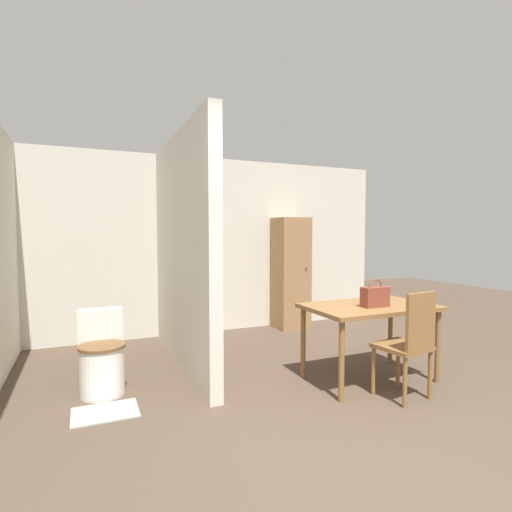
{
  "coord_description": "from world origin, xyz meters",
  "views": [
    {
      "loc": [
        -1.61,
        -1.67,
        1.44
      ],
      "look_at": [
        0.01,
        2.05,
        1.2
      ],
      "focal_mm": 28.0,
      "sensor_mm": 36.0,
      "label": 1
    }
  ],
  "objects": [
    {
      "name": "ground_plane",
      "position": [
        0.0,
        0.0,
        0.0
      ],
      "size": [
        16.0,
        16.0,
        0.0
      ],
      "primitive_type": "plane",
      "color": "#4C3D30"
    },
    {
      "name": "wall_back",
      "position": [
        0.0,
        3.92,
        1.25
      ],
      "size": [
        5.66,
        0.12,
        2.5
      ],
      "color": "beige",
      "rests_on": "ground_plane"
    },
    {
      "name": "partition_wall",
      "position": [
        -0.62,
        2.64,
        1.25
      ],
      "size": [
        0.12,
        2.44,
        2.5
      ],
      "color": "beige",
      "rests_on": "ground_plane"
    },
    {
      "name": "dining_table",
      "position": [
        0.93,
        1.41,
        0.66
      ],
      "size": [
        1.23,
        0.76,
        0.74
      ],
      "color": "brown",
      "rests_on": "ground_plane"
    },
    {
      "name": "wooden_chair",
      "position": [
        0.94,
        0.9,
        0.51
      ],
      "size": [
        0.45,
        0.45,
        0.94
      ],
      "rotation": [
        0.0,
        0.0,
        0.15
      ],
      "color": "brown",
      "rests_on": "ground_plane"
    },
    {
      "name": "toilet",
      "position": [
        -1.47,
        2.12,
        0.31
      ],
      "size": [
        0.4,
        0.55,
        0.72
      ],
      "color": "white",
      "rests_on": "ground_plane"
    },
    {
      "name": "handbag",
      "position": [
        0.91,
        1.31,
        0.84
      ],
      "size": [
        0.26,
        0.12,
        0.27
      ],
      "color": "brown",
      "rests_on": "dining_table"
    },
    {
      "name": "wooden_cabinet",
      "position": [
        1.26,
        3.61,
        0.83
      ],
      "size": [
        0.47,
        0.47,
        1.66
      ],
      "color": "#997047",
      "rests_on": "ground_plane"
    },
    {
      "name": "bath_mat",
      "position": [
        -1.47,
        1.65,
        0.01
      ],
      "size": [
        0.51,
        0.37,
        0.01
      ],
      "color": "#99A899",
      "rests_on": "ground_plane"
    }
  ]
}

